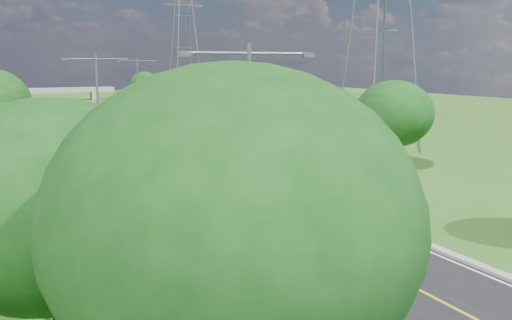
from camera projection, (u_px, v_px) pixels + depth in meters
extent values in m
plane|color=#2A4714|center=(127.00, 140.00, 69.19)|extent=(260.00, 260.00, 0.00)
cube|color=black|center=(117.00, 134.00, 74.52)|extent=(8.00, 150.00, 0.06)
cube|color=gray|center=(83.00, 135.00, 72.69)|extent=(0.50, 150.00, 0.22)
cube|color=gray|center=(149.00, 132.00, 76.31)|extent=(0.50, 150.00, 0.22)
cylinder|color=slate|center=(240.00, 153.00, 51.65)|extent=(0.08, 0.08, 2.40)
cube|color=white|center=(240.00, 144.00, 51.49)|extent=(0.55, 0.04, 0.70)
cube|color=gray|center=(8.00, 98.00, 135.86)|extent=(1.20, 3.00, 2.00)
cube|color=gray|center=(94.00, 96.00, 144.39)|extent=(1.20, 3.00, 2.00)
cube|color=gray|center=(52.00, 90.00, 139.85)|extent=(30.00, 3.00, 1.20)
cylinder|color=slate|center=(249.00, 168.00, 23.13)|extent=(0.22, 0.22, 10.00)
cylinder|color=slate|center=(215.00, 53.00, 21.76)|extent=(2.80, 0.12, 0.12)
cylinder|color=slate|center=(280.00, 54.00, 22.95)|extent=(2.80, 0.12, 0.12)
cube|color=slate|center=(183.00, 54.00, 21.21)|extent=(0.50, 0.25, 0.18)
cube|color=slate|center=(308.00, 55.00, 23.51)|extent=(0.50, 0.25, 0.18)
cylinder|color=slate|center=(98.00, 109.00, 52.46)|extent=(0.22, 0.22, 10.00)
cylinder|color=slate|center=(80.00, 59.00, 51.09)|extent=(2.80, 0.12, 0.12)
cylinder|color=slate|center=(111.00, 59.00, 52.28)|extent=(2.80, 0.12, 0.12)
cube|color=slate|center=(65.00, 59.00, 50.54)|extent=(0.50, 0.25, 0.18)
cube|color=slate|center=(125.00, 59.00, 52.84)|extent=(0.50, 0.25, 0.18)
cylinder|color=slate|center=(138.00, 91.00, 86.90)|extent=(0.22, 0.22, 10.00)
cylinder|color=slate|center=(128.00, 60.00, 85.53)|extent=(2.80, 0.12, 0.12)
cylinder|color=slate|center=(146.00, 61.00, 86.73)|extent=(2.80, 0.12, 0.12)
cube|color=slate|center=(119.00, 61.00, 84.99)|extent=(0.50, 0.25, 0.18)
cube|color=slate|center=(154.00, 61.00, 87.29)|extent=(0.50, 0.25, 0.18)
cube|color=slate|center=(183.00, 5.00, 125.49)|extent=(9.00, 0.25, 0.25)
ellipsoid|color=#103C10|center=(52.00, 205.00, 16.12)|extent=(7.14, 7.14, 6.07)
ellipsoid|color=#103C10|center=(233.00, 224.00, 11.96)|extent=(7.98, 7.98, 6.78)
cylinder|color=black|center=(392.00, 154.00, 49.10)|extent=(0.36, 0.36, 2.88)
ellipsoid|color=#103C10|center=(394.00, 114.00, 48.51)|extent=(6.72, 6.72, 5.71)
cylinder|color=black|center=(267.00, 130.00, 68.26)|extent=(0.36, 0.36, 2.52)
ellipsoid|color=#103C10|center=(267.00, 105.00, 67.74)|extent=(5.88, 5.88, 5.00)
cylinder|color=black|center=(210.00, 112.00, 90.40)|extent=(0.36, 0.36, 3.06)
ellipsoid|color=#103C10|center=(210.00, 88.00, 89.77)|extent=(7.14, 7.14, 6.07)
cylinder|color=black|center=(154.00, 105.00, 110.73)|extent=(0.36, 0.36, 2.34)
ellipsoid|color=#103C10|center=(153.00, 90.00, 110.24)|extent=(5.46, 5.46, 4.64)
cylinder|color=black|center=(145.00, 98.00, 129.96)|extent=(0.36, 0.36, 2.70)
ellipsoid|color=#103C10|center=(144.00, 83.00, 129.41)|extent=(6.30, 6.30, 5.36)
imported|color=white|center=(192.00, 141.00, 57.34)|extent=(3.74, 10.47, 2.85)
imported|color=silver|center=(95.00, 119.00, 78.50)|extent=(3.34, 11.67, 3.21)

